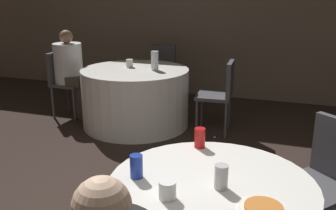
{
  "coord_description": "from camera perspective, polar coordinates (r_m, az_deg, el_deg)",
  "views": [
    {
      "loc": [
        0.56,
        -1.65,
        1.63
      ],
      "look_at": [
        -0.31,
        0.88,
        0.82
      ],
      "focal_mm": 40.0,
      "sensor_mm": 36.0,
      "label": 1
    }
  ],
  "objects": [
    {
      "name": "soda_can_red",
      "position": [
        2.29,
        4.86,
        -5.0
      ],
      "size": [
        0.07,
        0.07,
        0.12
      ],
      "color": "red",
      "rests_on": "table_near"
    },
    {
      "name": "chair_near_northeast",
      "position": [
        2.62,
        23.2,
        -9.37
      ],
      "size": [
        0.56,
        0.56,
        0.87
      ],
      "rotation": [
        0.0,
        0.0,
        -3.84
      ],
      "color": "#47474C",
      "rests_on": "ground_plane"
    },
    {
      "name": "chair_far_north",
      "position": [
        5.65,
        -0.99,
        5.67
      ],
      "size": [
        0.42,
        0.42,
        0.87
      ],
      "rotation": [
        0.0,
        0.0,
        -3.1
      ],
      "color": "#47474C",
      "rests_on": "ground_plane"
    },
    {
      "name": "person_white_shirt",
      "position": [
        5.13,
        -14.3,
        4.82
      ],
      "size": [
        0.53,
        0.38,
        1.16
      ],
      "rotation": [
        0.0,
        0.0,
        -1.62
      ],
      "color": "#4C4238",
      "rests_on": "ground_plane"
    },
    {
      "name": "table_far",
      "position": [
        4.71,
        -4.96,
        1.17
      ],
      "size": [
        1.33,
        1.33,
        0.72
      ],
      "color": "white",
      "rests_on": "ground_plane"
    },
    {
      "name": "pizza_plate_near",
      "position": [
        1.74,
        14.34,
        -14.96
      ],
      "size": [
        0.22,
        0.22,
        0.02
      ],
      "color": "white",
      "rests_on": "table_near"
    },
    {
      "name": "cup_near",
      "position": [
        1.75,
        -0.09,
        -12.82
      ],
      "size": [
        0.08,
        0.08,
        0.09
      ],
      "color": "white",
      "rests_on": "table_near"
    },
    {
      "name": "cup_far",
      "position": [
        4.76,
        -5.87,
        6.35
      ],
      "size": [
        0.09,
        0.09,
        0.1
      ],
      "color": "silver",
      "rests_on": "table_far"
    },
    {
      "name": "bottle_far",
      "position": [
        4.54,
        -2.03,
        6.77
      ],
      "size": [
        0.09,
        0.09,
        0.23
      ],
      "color": "silver",
      "rests_on": "table_far"
    },
    {
      "name": "soda_can_blue",
      "position": [
        1.93,
        -4.84,
        -9.29
      ],
      "size": [
        0.07,
        0.07,
        0.12
      ],
      "color": "#1E38A5",
      "rests_on": "table_near"
    },
    {
      "name": "chair_far_east",
      "position": [
        4.43,
        8.16,
        2.32
      ],
      "size": [
        0.43,
        0.43,
        0.87
      ],
      "rotation": [
        0.0,
        0.0,
        -4.64
      ],
      "color": "#47474C",
      "rests_on": "ground_plane"
    },
    {
      "name": "soda_can_silver",
      "position": [
        1.84,
        8.11,
        -10.79
      ],
      "size": [
        0.07,
        0.07,
        0.12
      ],
      "color": "silver",
      "rests_on": "table_near"
    },
    {
      "name": "wall_back",
      "position": [
        5.89,
        13.96,
        14.16
      ],
      "size": [
        16.0,
        0.06,
        2.8
      ],
      "color": "#7A6B5B",
      "rests_on": "ground_plane"
    },
    {
      "name": "chair_far_west",
      "position": [
        5.23,
        -15.59,
        4.12
      ],
      "size": [
        0.42,
        0.42,
        0.87
      ],
      "rotation": [
        0.0,
        0.0,
        -1.62
      ],
      "color": "#47474C",
      "rests_on": "ground_plane"
    }
  ]
}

